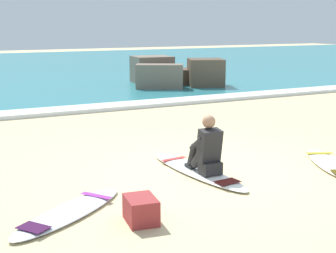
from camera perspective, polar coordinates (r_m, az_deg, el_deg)
ground_plane at (r=8.15m, az=4.38°, el=-5.34°), size 80.00×80.00×0.00m
sea at (r=27.29m, az=-18.34°, el=6.41°), size 80.00×28.00×0.10m
breaking_foam at (r=13.99m, az=-9.63°, el=2.08°), size 80.00×0.90×0.11m
surfboard_main at (r=8.09m, az=3.41°, el=-5.20°), size 0.75×2.55×0.08m
surfer_seated at (r=7.80m, az=4.57°, el=-2.81°), size 0.38×0.71×0.95m
surfboard_spare_near at (r=6.51m, az=-11.49°, el=-9.79°), size 1.98×1.60×0.08m
surfboard_spare_far at (r=8.95m, az=18.47°, el=-4.11°), size 1.29×1.97×0.08m
rock_outcrop_distant at (r=18.86m, az=0.47°, el=6.18°), size 3.64×3.43×1.15m
beach_bag at (r=6.12m, az=-3.20°, el=-9.74°), size 0.42×0.53×0.32m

